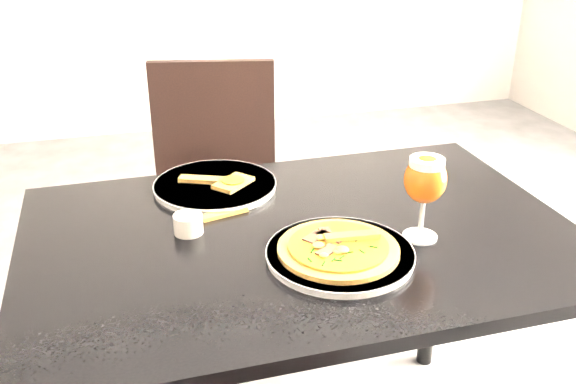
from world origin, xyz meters
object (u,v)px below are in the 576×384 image
object	(u,v)px
pizza	(339,248)
beer_glass	(425,180)
chair_far	(215,195)
dining_table	(301,267)

from	to	relation	value
pizza	beer_glass	world-z (taller)	beer_glass
pizza	chair_far	bearing A→B (deg)	97.61
chair_far	pizza	xyz separation A→B (m)	(0.12, -0.87, 0.26)
dining_table	beer_glass	bearing A→B (deg)	-21.90
chair_far	dining_table	bearing A→B (deg)	-72.26
dining_table	beer_glass	world-z (taller)	beer_glass
dining_table	pizza	xyz separation A→B (m)	(0.04, -0.13, 0.11)
dining_table	pizza	distance (m)	0.18
chair_far	beer_glass	bearing A→B (deg)	-57.52
beer_glass	chair_far	bearing A→B (deg)	110.65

